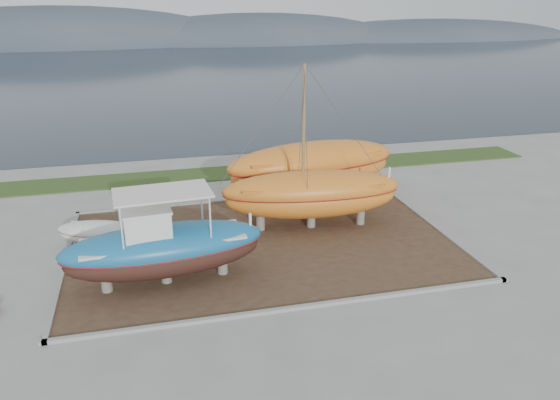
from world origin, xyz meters
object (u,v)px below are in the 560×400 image
object	(u,v)px
blue_caique	(163,238)
orange_sailboat	(313,149)
orange_bare_hull	(312,172)
white_dinghy	(101,235)

from	to	relation	value
blue_caique	orange_sailboat	world-z (taller)	orange_sailboat
orange_bare_hull	orange_sailboat	bearing A→B (deg)	-115.68
orange_sailboat	blue_caique	bearing A→B (deg)	-146.11
blue_caique	white_dinghy	size ratio (longest dim) A/B	2.03
blue_caique	white_dinghy	world-z (taller)	blue_caique
blue_caique	orange_bare_hull	world-z (taller)	blue_caique
white_dinghy	orange_bare_hull	world-z (taller)	orange_bare_hull
blue_caique	orange_bare_hull	size ratio (longest dim) A/B	0.81
blue_caique	orange_sailboat	xyz separation A→B (m)	(7.61, 4.10, 2.15)
blue_caique	orange_bare_hull	xyz separation A→B (m)	(8.81, 7.91, -0.32)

